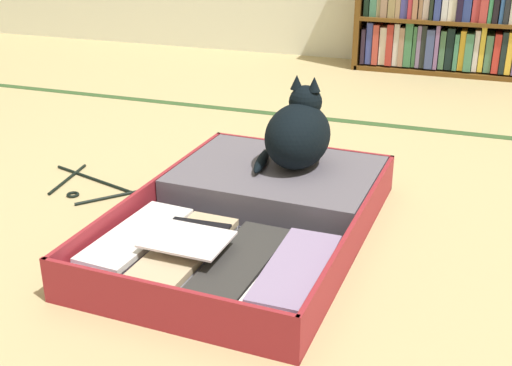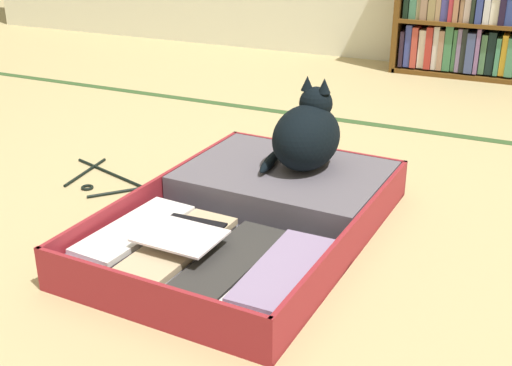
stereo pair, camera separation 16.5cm
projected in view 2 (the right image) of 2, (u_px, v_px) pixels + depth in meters
ground_plane at (235, 240)px, 1.85m from camera, size 10.00×10.00×0.00m
tatami_border at (358, 122)px, 2.84m from camera, size 4.80×0.05×0.00m
open_suitcase at (259, 211)px, 1.91m from camera, size 0.67×1.00×0.12m
black_cat at (308, 135)px, 2.01m from camera, size 0.24×0.28×0.28m
clothes_hanger at (109, 180)px, 2.24m from camera, size 0.45×0.30×0.01m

